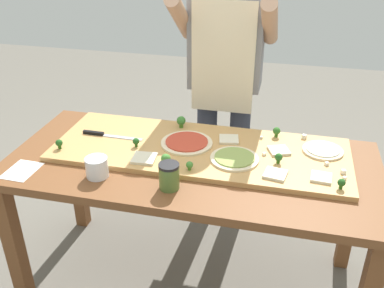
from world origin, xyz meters
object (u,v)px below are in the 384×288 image
at_px(chefs_knife, 104,135).
at_px(sauce_jar, 169,176).
at_px(pizza_whole_white_garlic, 323,150).
at_px(recipe_note, 22,171).
at_px(broccoli_floret_back_left, 279,158).
at_px(cheese_crumble_f, 304,137).
at_px(cheese_crumble_c, 264,154).
at_px(broccoli_floret_front_mid, 166,159).
at_px(flour_cup, 97,168).
at_px(pizza_whole_tomato_red, 187,143).
at_px(broccoli_floret_center_right, 277,131).
at_px(pizza_slice_near_left, 321,177).
at_px(pizza_whole_pesto_green, 234,158).
at_px(cheese_crumble_a, 261,138).
at_px(cheese_crumble_e, 343,172).
at_px(broccoli_floret_center_left, 190,165).
at_px(broccoli_floret_back_right, 341,183).
at_px(broccoli_floret_back_mid, 136,142).
at_px(pizza_slice_near_right, 229,139).
at_px(cheese_crumble_b, 327,164).
at_px(pizza_slice_far_right, 144,158).
at_px(pizza_slice_center, 275,174).
at_px(broccoli_floret_front_left, 59,143).
at_px(pizza_slice_far_left, 279,151).
at_px(cheese_crumble_d, 344,178).
at_px(prep_table, 192,179).
at_px(broccoli_floret_front_right, 181,121).
at_px(cook_center, 225,70).

relative_size(chefs_knife, sauce_jar, 2.77).
bearing_deg(pizza_whole_white_garlic, recipe_note, -161.04).
height_order(broccoli_floret_back_left, cheese_crumble_f, broccoli_floret_back_left).
xyz_separation_m(cheese_crumble_c, recipe_note, (-1.04, -0.35, -0.03)).
relative_size(broccoli_floret_front_mid, flour_cup, 0.58).
height_order(pizza_whole_white_garlic, flour_cup, flour_cup).
height_order(pizza_whole_tomato_red, sauce_jar, sauce_jar).
bearing_deg(broccoli_floret_center_right, cheese_crumble_f, 6.17).
bearing_deg(broccoli_floret_center_right, sauce_jar, -127.63).
distance_m(pizza_slice_near_left, broccoli_floret_front_mid, 0.67).
bearing_deg(pizza_whole_pesto_green, cheese_crumble_c, 29.33).
xyz_separation_m(cheese_crumble_a, recipe_note, (-1.01, -0.51, -0.03)).
bearing_deg(cheese_crumble_e, chefs_knife, 175.30).
relative_size(broccoli_floret_center_left, broccoli_floret_back_left, 0.84).
height_order(pizza_slice_near_left, broccoli_floret_back_right, broccoli_floret_back_right).
bearing_deg(sauce_jar, pizza_slice_near_left, 16.34).
bearing_deg(sauce_jar, broccoli_floret_back_mid, 132.16).
relative_size(pizza_slice_near_right, cheese_crumble_b, 6.22).
height_order(pizza_slice_far_right, broccoli_floret_back_right, broccoli_floret_back_right).
relative_size(pizza_slice_center, cheese_crumble_b, 6.18).
height_order(pizza_whole_white_garlic, broccoli_floret_front_left, broccoli_floret_front_left).
height_order(cheese_crumble_a, recipe_note, cheese_crumble_a).
bearing_deg(broccoli_floret_back_mid, broccoli_floret_center_left, -26.10).
bearing_deg(broccoli_floret_center_left, pizza_slice_center, 6.45).
height_order(broccoli_floret_front_left, cheese_crumble_b, broccoli_floret_front_left).
height_order(pizza_slice_far_left, pizza_slice_center, same).
height_order(chefs_knife, flour_cup, flour_cup).
height_order(cheese_crumble_a, sauce_jar, sauce_jar).
distance_m(pizza_slice_far_right, broccoli_floret_back_left, 0.61).
relative_size(broccoli_floret_center_right, cheese_crumble_c, 3.97).
bearing_deg(sauce_jar, cheese_crumble_d, 15.34).
bearing_deg(sauce_jar, flour_cup, 177.54).
xyz_separation_m(pizza_whole_tomato_red, broccoli_floret_front_mid, (-0.04, -0.22, 0.03)).
bearing_deg(pizza_whole_white_garlic, chefs_knife, -175.31).
distance_m(pizza_whole_white_garlic, broccoli_floret_back_right, 0.31).
bearing_deg(cheese_crumble_d, pizza_slice_far_right, -177.71).
xyz_separation_m(prep_table, pizza_slice_far_right, (-0.20, -0.08, 0.13)).
bearing_deg(broccoli_floret_center_right, pizza_whole_tomato_red, -157.07).
relative_size(flour_cup, recipe_note, 0.59).
relative_size(pizza_slice_center, broccoli_floret_front_right, 1.50).
relative_size(pizza_whole_tomato_red, pizza_whole_pesto_green, 1.13).
relative_size(cheese_crumble_c, sauce_jar, 0.11).
height_order(pizza_slice_far_left, sauce_jar, sauce_jar).
xyz_separation_m(flour_cup, recipe_note, (-0.35, -0.04, -0.04)).
bearing_deg(pizza_slice_far_right, broccoli_floret_front_right, 77.32).
distance_m(prep_table, chefs_knife, 0.50).
distance_m(pizza_slice_far_left, cook_center, 0.64).
height_order(chefs_knife, broccoli_floret_back_mid, broccoli_floret_back_mid).
height_order(cheese_crumble_c, flour_cup, flour_cup).
distance_m(broccoli_floret_front_left, flour_cup, 0.30).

